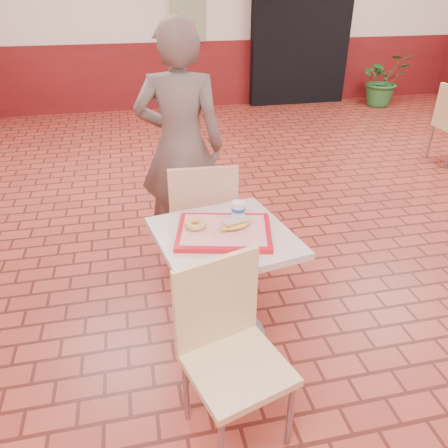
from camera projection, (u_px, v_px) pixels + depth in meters
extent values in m
cube|color=maroon|center=(379.00, 277.00, 3.08)|extent=(8.00, 10.00, 0.01)
cube|color=beige|center=(226.00, 5.00, 6.61)|extent=(8.00, 0.01, 3.00)
cube|color=maroon|center=(226.00, 74.00, 7.08)|extent=(8.00, 0.04, 1.00)
cube|color=black|center=(301.00, 33.00, 6.92)|extent=(1.60, 0.22, 2.20)
cube|color=beige|center=(224.00, 237.00, 2.23)|extent=(0.66, 0.66, 0.04)
cylinder|color=gray|center=(224.00, 292.00, 2.40)|extent=(0.07, 0.07, 0.66)
cylinder|color=gray|center=(224.00, 335.00, 2.56)|extent=(0.48, 0.48, 0.03)
cube|color=#DFBF85|center=(237.00, 368.00, 1.84)|extent=(0.49, 0.49, 0.04)
cube|color=#DFBF85|center=(217.00, 301.00, 1.86)|extent=(0.39, 0.14, 0.43)
cylinder|color=gray|center=(290.00, 415.00, 1.88)|extent=(0.03, 0.03, 0.38)
cylinder|color=gray|center=(186.00, 390.00, 2.00)|extent=(0.03, 0.03, 0.38)
cylinder|color=gray|center=(249.00, 363.00, 2.14)|extent=(0.03, 0.03, 0.38)
cube|color=#DBAB83|center=(202.00, 224.00, 2.89)|extent=(0.44, 0.44, 0.04)
cube|color=#DBAB83|center=(204.00, 203.00, 2.61)|extent=(0.41, 0.06, 0.45)
cylinder|color=gray|center=(224.00, 237.00, 3.17)|extent=(0.03, 0.03, 0.40)
cylinder|color=gray|center=(175.00, 240.00, 3.12)|extent=(0.03, 0.03, 0.40)
cylinder|color=gray|center=(232.00, 264.00, 2.86)|extent=(0.03, 0.03, 0.40)
cylinder|color=gray|center=(178.00, 269.00, 2.82)|extent=(0.03, 0.03, 0.40)
imported|color=#67584F|center=(181.00, 147.00, 2.99)|extent=(0.67, 0.51, 1.66)
cube|color=red|center=(224.00, 232.00, 2.22)|extent=(0.47, 0.37, 0.03)
cube|color=#E18585|center=(224.00, 230.00, 2.21)|extent=(0.42, 0.32, 0.00)
torus|color=gold|center=(195.00, 224.00, 2.22)|extent=(0.12, 0.12, 0.03)
ellipsoid|color=gold|center=(236.00, 225.00, 2.21)|extent=(0.17, 0.12, 0.04)
cube|color=white|center=(236.00, 221.00, 2.20)|extent=(0.15, 0.10, 0.01)
ellipsoid|color=gold|center=(224.00, 229.00, 2.18)|extent=(0.04, 0.03, 0.02)
cylinder|color=silver|center=(238.00, 210.00, 2.30)|extent=(0.07, 0.07, 0.09)
cylinder|color=blue|center=(238.00, 209.00, 2.30)|extent=(0.07, 0.07, 0.02)
cylinder|color=gray|center=(430.00, 142.00, 5.05)|extent=(0.03, 0.03, 0.39)
imported|color=#2A6A2D|center=(383.00, 80.00, 7.09)|extent=(0.76, 0.66, 0.83)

